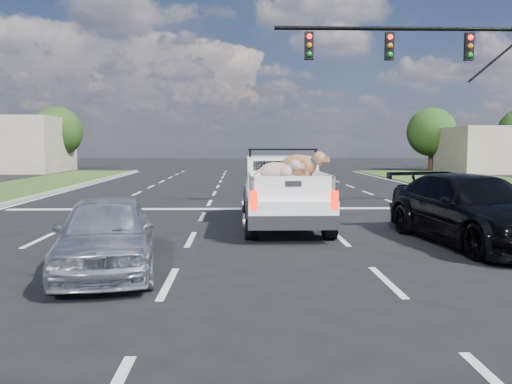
{
  "coord_description": "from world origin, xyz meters",
  "views": [
    {
      "loc": [
        -0.62,
        -8.48,
        2.2
      ],
      "look_at": [
        -0.29,
        2.0,
        1.28
      ],
      "focal_mm": 38.0,
      "sensor_mm": 36.0,
      "label": 1
    }
  ],
  "objects_px": {
    "black_coupe": "(473,210)",
    "silver_sedan": "(106,234)",
    "pickup_truck": "(283,189)",
    "traffic_signal": "(462,72)"
  },
  "relations": [
    {
      "from": "black_coupe",
      "to": "silver_sedan",
      "type": "bearing_deg",
      "value": -169.98
    },
    {
      "from": "pickup_truck",
      "to": "black_coupe",
      "type": "bearing_deg",
      "value": -36.08
    },
    {
      "from": "traffic_signal",
      "to": "silver_sedan",
      "type": "bearing_deg",
      "value": -136.13
    },
    {
      "from": "black_coupe",
      "to": "pickup_truck",
      "type": "bearing_deg",
      "value": 135.68
    },
    {
      "from": "traffic_signal",
      "to": "pickup_truck",
      "type": "height_order",
      "value": "traffic_signal"
    },
    {
      "from": "traffic_signal",
      "to": "silver_sedan",
      "type": "distance_m",
      "value": 14.59
    },
    {
      "from": "pickup_truck",
      "to": "silver_sedan",
      "type": "bearing_deg",
      "value": -123.02
    },
    {
      "from": "traffic_signal",
      "to": "pickup_truck",
      "type": "relative_size",
      "value": 1.63
    },
    {
      "from": "pickup_truck",
      "to": "black_coupe",
      "type": "height_order",
      "value": "pickup_truck"
    },
    {
      "from": "black_coupe",
      "to": "traffic_signal",
      "type": "bearing_deg",
      "value": 61.61
    }
  ]
}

